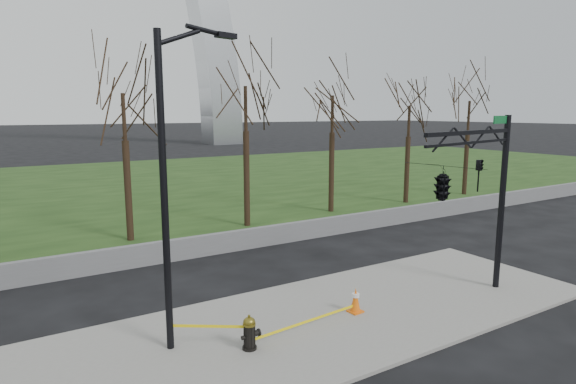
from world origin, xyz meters
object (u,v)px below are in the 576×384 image
traffic_signal_mast (456,180)px  traffic_cone (355,300)px  fire_hydrant (250,333)px  street_light (171,170)px

traffic_signal_mast → traffic_cone: bearing=135.7°
fire_hydrant → traffic_signal_mast: 7.22m
fire_hydrant → street_light: (-1.49, 1.18, 4.17)m
fire_hydrant → traffic_signal_mast: (6.13, -1.17, 3.62)m
traffic_cone → street_light: bearing=171.2°
street_light → traffic_signal_mast: bearing=-30.7°
street_light → traffic_signal_mast: street_light is taller
traffic_cone → traffic_signal_mast: traffic_signal_mast is taller
fire_hydrant → traffic_signal_mast: traffic_signal_mast is taller
traffic_cone → street_light: (-5.26, 0.82, 4.21)m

